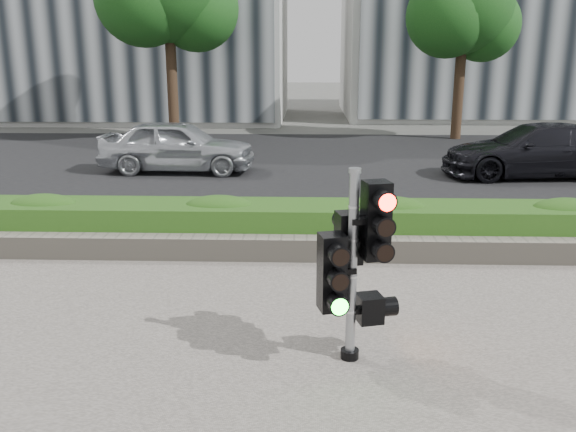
# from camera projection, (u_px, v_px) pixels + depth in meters

# --- Properties ---
(ground) EXTENTS (120.00, 120.00, 0.00)m
(ground) POSITION_uv_depth(u_px,v_px,m) (290.00, 314.00, 7.24)
(ground) COLOR #51514C
(ground) RESTS_ON ground
(road) EXTENTS (60.00, 13.00, 0.02)m
(road) POSITION_uv_depth(u_px,v_px,m) (301.00, 165.00, 16.90)
(road) COLOR black
(road) RESTS_ON ground
(curb) EXTENTS (60.00, 0.25, 0.12)m
(curb) POSITION_uv_depth(u_px,v_px,m) (296.00, 233.00, 10.27)
(curb) COLOR gray
(curb) RESTS_ON ground
(stone_wall) EXTENTS (12.00, 0.32, 0.34)m
(stone_wall) POSITION_uv_depth(u_px,v_px,m) (294.00, 248.00, 9.03)
(stone_wall) COLOR gray
(stone_wall) RESTS_ON sidewalk
(hedge) EXTENTS (12.00, 1.00, 0.68)m
(hedge) POSITION_uv_depth(u_px,v_px,m) (295.00, 225.00, 9.61)
(hedge) COLOR #52912C
(hedge) RESTS_ON sidewalk
(tree_right) EXTENTS (4.10, 3.58, 6.53)m
(tree_right) POSITION_uv_depth(u_px,v_px,m) (464.00, 9.00, 20.92)
(tree_right) COLOR black
(tree_right) RESTS_ON ground
(traffic_signal) EXTENTS (0.70, 0.58, 1.94)m
(traffic_signal) POSITION_uv_depth(u_px,v_px,m) (354.00, 256.00, 5.88)
(traffic_signal) COLOR black
(traffic_signal) RESTS_ON sidewalk
(car_silver) EXTENTS (4.00, 1.71, 1.35)m
(car_silver) POSITION_uv_depth(u_px,v_px,m) (178.00, 146.00, 15.69)
(car_silver) COLOR silver
(car_silver) RESTS_ON road
(car_dark) EXTENTS (4.64, 2.17, 1.31)m
(car_dark) POSITION_uv_depth(u_px,v_px,m) (535.00, 150.00, 15.07)
(car_dark) COLOR black
(car_dark) RESTS_ON road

